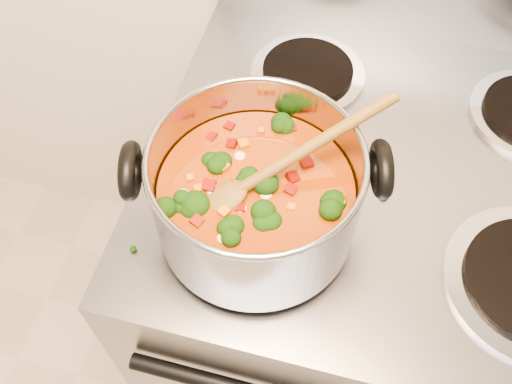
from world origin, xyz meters
TOP-DOWN VIEW (x-y plane):
  - electric_range at (-0.06, 1.16)m, footprint 0.76×0.69m
  - stockpot at (-0.25, 1.00)m, footprint 0.33×0.27m
  - wooden_spoon at (-0.24, 1.01)m, footprint 0.23×0.19m
  - cooktop_crumbs at (-0.19, 0.95)m, footprint 0.21×0.38m

SIDE VIEW (x-z plane):
  - electric_range at x=-0.06m, z-range -0.07..1.01m
  - cooktop_crumbs at x=-0.19m, z-range 0.92..0.93m
  - stockpot at x=-0.25m, z-range 0.92..1.08m
  - wooden_spoon at x=-0.24m, z-range 0.99..1.10m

